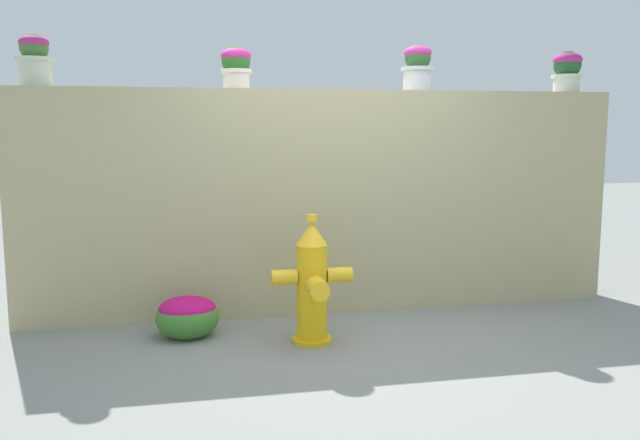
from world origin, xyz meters
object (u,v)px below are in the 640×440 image
at_px(potted_plant_0, 35,58).
at_px(potted_plant_1, 236,65).
at_px(potted_plant_3, 567,69).
at_px(fire_hydrant, 312,284).
at_px(potted_plant_2, 418,65).
at_px(flower_bush_left, 187,315).

bearing_deg(potted_plant_0, potted_plant_1, 0.33).
height_order(potted_plant_3, fire_hydrant, potted_plant_3).
height_order(potted_plant_1, potted_plant_3, potted_plant_3).
bearing_deg(potted_plant_1, potted_plant_2, -2.57).
bearing_deg(potted_plant_0, flower_bush_left, -28.86).
height_order(potted_plant_0, potted_plant_3, potted_plant_0).
relative_size(potted_plant_0, flower_bush_left, 0.85).
height_order(potted_plant_1, potted_plant_2, potted_plant_2).
height_order(potted_plant_1, fire_hydrant, potted_plant_1).
relative_size(potted_plant_0, potted_plant_1, 1.17).
bearing_deg(potted_plant_1, potted_plant_0, -179.67).
height_order(potted_plant_2, potted_plant_3, potted_plant_2).
relative_size(fire_hydrant, flower_bush_left, 1.99).
distance_m(potted_plant_1, fire_hydrant, 1.94).
bearing_deg(potted_plant_0, potted_plant_3, -0.16).
distance_m(potted_plant_2, potted_plant_3, 1.45).
distance_m(potted_plant_0, fire_hydrant, 2.75).
distance_m(fire_hydrant, flower_bush_left, 0.99).
relative_size(potted_plant_3, flower_bush_left, 0.78).
bearing_deg(flower_bush_left, potted_plant_0, 151.14).
xyz_separation_m(potted_plant_1, potted_plant_3, (2.99, -0.02, 0.01)).
bearing_deg(fire_hydrant, potted_plant_0, 155.27).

